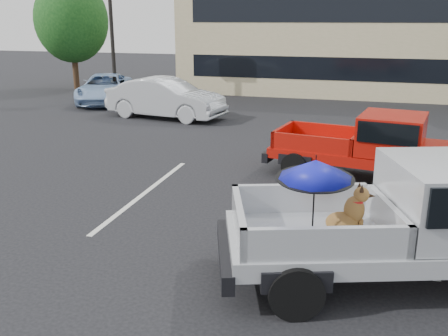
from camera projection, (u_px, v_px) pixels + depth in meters
The scene contains 10 objects.
ground at pixel (253, 244), 8.89m from camera, with size 90.00×90.00×0.00m, color black.
stripe_left at pixel (145, 193), 11.51m from camera, with size 0.12×5.00×0.01m, color silver.
stripe_right at pixel (422, 220), 9.95m from camera, with size 0.12×5.00×0.01m, color silver.
motel_building at pixel (376, 31), 26.77m from camera, with size 20.40×8.40×6.30m.
motel_sign at pixel (110, 0), 23.04m from camera, with size 1.60×0.22×6.00m.
tree_left at pixel (71, 20), 27.12m from camera, with size 3.96×3.96×6.02m.
silver_pickup at pixel (431, 216), 7.40m from camera, with size 6.02×3.64×2.06m.
red_pickup at pixel (384, 145), 12.13m from camera, with size 5.26×2.56×1.66m.
silver_sedan at pixel (166, 98), 19.89m from camera, with size 1.68×4.81×1.58m, color silver.
blue_suv at pixel (105, 88), 23.56m from camera, with size 2.20×4.77×1.33m, color #8CABD1.
Camera 1 is at (1.71, -7.95, 3.88)m, focal length 40.00 mm.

